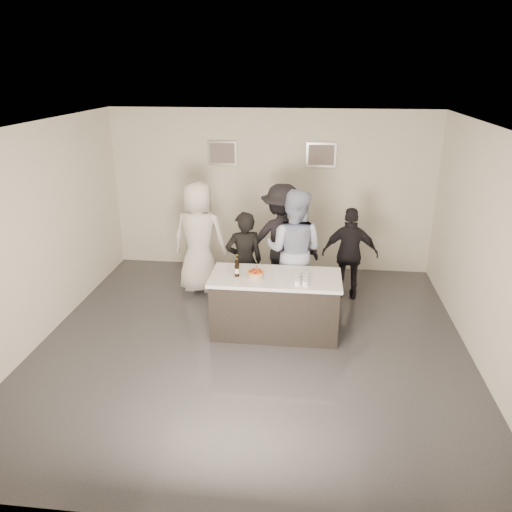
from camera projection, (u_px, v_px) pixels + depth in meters
name	position (u px, v px, depth m)	size (l,w,h in m)	color
floor	(252.00, 344.00, 7.07)	(6.00, 6.00, 0.00)	#3D3D42
ceiling	(251.00, 127.00, 6.00)	(6.00, 6.00, 0.00)	white
wall_back	(271.00, 191.00, 9.32)	(6.00, 0.04, 3.00)	white
wall_front	(204.00, 377.00, 3.75)	(6.00, 0.04, 3.00)	white
wall_left	(35.00, 236.00, 6.85)	(0.04, 6.00, 3.00)	white
wall_right	(490.00, 254.00, 6.22)	(0.04, 6.00, 3.00)	white
picture_left	(222.00, 153.00, 9.14)	(0.54, 0.04, 0.44)	#B2B2B7
picture_right	(321.00, 155.00, 8.95)	(0.54, 0.04, 0.44)	#B2B2B7
bar_counter	(275.00, 304.00, 7.24)	(1.86, 0.86, 0.90)	white
cake	(256.00, 275.00, 7.03)	(0.22, 0.22, 0.08)	orange
beer_bottle_a	(237.00, 264.00, 7.16)	(0.07, 0.07, 0.26)	black
beer_bottle_b	(237.00, 268.00, 7.03)	(0.07, 0.07, 0.26)	black
tumbler_cluster	(302.00, 279.00, 6.89)	(0.19, 0.40, 0.08)	#C49412
candles	(246.00, 285.00, 6.78)	(0.24, 0.08, 0.01)	pink
person_main_black	(244.00, 262.00, 7.83)	(0.59, 0.39, 1.63)	black
person_main_blue	(294.00, 251.00, 7.82)	(0.95, 0.74, 1.96)	#AABCDF
person_guest_left	(199.00, 238.00, 8.47)	(0.94, 0.61, 1.92)	white
person_guest_right	(350.00, 254.00, 8.24)	(0.92, 0.38, 1.57)	black
person_guest_back	(282.00, 240.00, 8.38)	(1.23, 0.71, 1.91)	black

